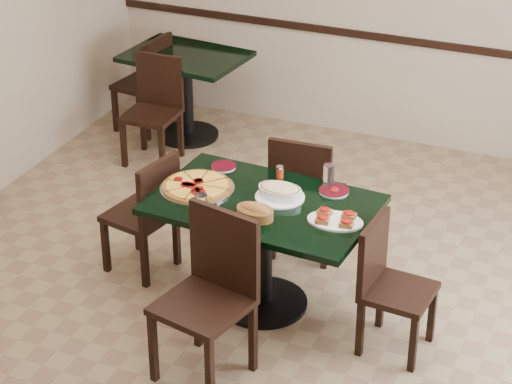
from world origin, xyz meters
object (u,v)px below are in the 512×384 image
at_px(chair_near, 212,286).
at_px(bread_basket, 255,212).
at_px(chair_far, 304,191).
at_px(chair_right, 387,280).
at_px(lasagna_casserole, 280,191).
at_px(main_table, 263,228).
at_px(pepperoni_pizza, 197,186).
at_px(chair_left, 148,210).
at_px(back_table, 186,80).
at_px(bruschetta_platter, 335,219).
at_px(back_chair_near, 155,103).
at_px(back_chair_left, 149,79).

xyz_separation_m(chair_near, bread_basket, (0.05, 0.50, 0.23)).
height_order(chair_far, chair_near, chair_near).
height_order(chair_far, chair_right, chair_far).
xyz_separation_m(chair_right, lasagna_casserole, (-0.75, 0.19, 0.33)).
bearing_deg(main_table, pepperoni_pizza, -175.51).
height_order(chair_far, bread_basket, chair_far).
relative_size(chair_far, chair_right, 1.10).
relative_size(chair_near, chair_left, 1.17).
height_order(back_table, pepperoni_pizza, pepperoni_pizza).
bearing_deg(bruschetta_platter, back_chair_near, 137.96).
bearing_deg(chair_right, back_chair_left, 56.32).
height_order(pepperoni_pizza, bread_basket, bread_basket).
bearing_deg(bruschetta_platter, bread_basket, -166.98).
distance_m(back_table, back_chair_left, 0.36).
distance_m(back_chair_left, lasagna_casserole, 2.84).
bearing_deg(pepperoni_pizza, main_table, 1.05).
distance_m(chair_near, lasagna_casserole, 0.82).
distance_m(main_table, chair_right, 0.84).
xyz_separation_m(back_table, pepperoni_pizza, (1.13, -2.10, 0.24)).
relative_size(chair_far, pepperoni_pizza, 1.96).
bearing_deg(chair_near, main_table, 100.88).
bearing_deg(lasagna_casserole, back_chair_near, 139.80).
height_order(back_chair_left, lasagna_casserole, back_chair_left).
bearing_deg(pepperoni_pizza, back_chair_left, 125.40).
distance_m(back_chair_left, pepperoni_pizza, 2.58).
bearing_deg(chair_right, lasagna_casserole, 80.78).
distance_m(chair_near, pepperoni_pizza, 0.83).
relative_size(chair_near, chair_right, 1.19).
height_order(main_table, chair_near, chair_near).
xyz_separation_m(chair_left, back_chair_near, (-0.78, 1.55, 0.01)).
bearing_deg(bruschetta_platter, lasagna_casserole, 156.60).
xyz_separation_m(lasagna_casserole, bread_basket, (-0.05, -0.28, -0.01)).
relative_size(chair_right, bread_basket, 3.23).
distance_m(back_chair_near, back_chair_left, 0.55).
bearing_deg(back_chair_near, main_table, -46.53).
relative_size(chair_left, bread_basket, 3.30).
relative_size(chair_near, back_chair_near, 1.15).
distance_m(chair_far, bruschetta_platter, 0.89).
xyz_separation_m(pepperoni_pizza, bread_basket, (0.47, -0.19, 0.02)).
height_order(chair_right, back_chair_left, back_chair_left).
bearing_deg(chair_right, main_table, 87.65).
xyz_separation_m(back_table, chair_far, (1.60, -1.45, -0.01)).
distance_m(back_table, bread_basket, 2.81).
xyz_separation_m(chair_left, pepperoni_pizza, (0.41, -0.08, 0.29)).
relative_size(chair_far, back_chair_left, 1.06).
distance_m(back_table, chair_near, 3.19).
bearing_deg(chair_right, pepperoni_pizza, 90.47).
relative_size(back_table, back_chair_near, 1.20).
relative_size(back_chair_left, bread_basket, 3.34).
xyz_separation_m(lasagna_casserole, bruschetta_platter, (0.41, -0.15, -0.02)).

